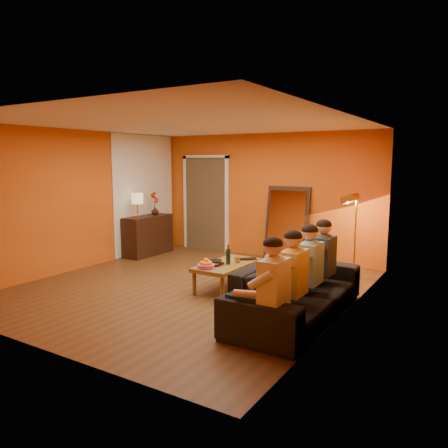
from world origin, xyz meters
The scene contains 27 objects.
room_shell centered at (0.00, 0.37, 1.30)m, with size 5.00×5.50×2.60m.
white_accent centered at (-2.48, 1.75, 1.30)m, with size 0.02×1.90×2.58m, color white.
doorway_recess centered at (-1.50, 2.83, 1.05)m, with size 1.06×0.30×2.10m, color #3F2D19.
door_jamb_left centered at (-2.07, 2.71, 1.05)m, with size 0.08×0.06×2.20m, color white.
door_jamb_right centered at (-0.93, 2.71, 1.05)m, with size 0.08×0.06×2.20m, color white.
door_header centered at (-1.50, 2.71, 2.12)m, with size 1.22×0.06×0.08m, color white.
mirror_frame centered at (0.55, 2.63, 0.76)m, with size 0.92×0.06×1.52m, color #321B10.
mirror_glass centered at (0.55, 2.59, 0.76)m, with size 0.78×0.02×1.36m, color white.
sideboard centered at (-2.24, 1.55, 0.42)m, with size 0.44×1.18×0.85m, color #321B10.
table_lamp centered at (-2.24, 1.25, 1.10)m, with size 0.24×0.24×0.51m, color beige, non-canonical shape.
sofa centered at (2.00, -0.36, 0.37)m, with size 0.98×2.51×0.73m, color black.
coffee_table centered at (0.57, 0.24, 0.21)m, with size 0.62×1.22×0.42m, color brown, non-canonical shape.
floor_lamp centered at (2.10, 2.01, 0.72)m, with size 0.30×0.24×1.44m, color gold, non-canonical shape.
dog centered at (1.40, 0.06, 0.35)m, with size 0.39×0.60×0.71m, color #A36F49, non-canonical shape.
person_far_left centered at (2.13, -1.36, 0.61)m, with size 0.70×0.44×1.22m, color silver, non-canonical shape.
person_mid_left centered at (2.13, -0.81, 0.61)m, with size 0.70×0.44×1.22m, color gold, non-canonical shape.
person_mid_right centered at (2.13, -0.26, 0.61)m, with size 0.70×0.44×1.22m, color #82ACCA, non-canonical shape.
person_far_right centered at (2.13, 0.29, 0.61)m, with size 0.70×0.44×1.22m, color #2F3034, non-canonical shape.
fruit_bowl centered at (0.47, -0.21, 0.50)m, with size 0.26×0.26×0.16m, color #BF4374, non-canonical shape.
wine_bottle centered at (0.62, 0.19, 0.58)m, with size 0.07×0.07×0.31m, color black.
tumbler centered at (0.69, 0.36, 0.47)m, with size 0.10×0.10×0.10m, color #B27F3F.
laptop centered at (0.75, 0.59, 0.43)m, with size 0.32×0.20×0.03m, color black.
book_lower centered at (0.39, 0.04, 0.43)m, with size 0.19×0.25×0.02m, color #321B10.
book_mid centered at (0.40, 0.05, 0.45)m, with size 0.17×0.23×0.02m, color #A52612.
book_upper centered at (0.39, 0.03, 0.47)m, with size 0.18×0.24×0.02m, color black.
vase centered at (-2.24, 1.80, 0.94)m, with size 0.16×0.16×0.17m, color #321B10.
flowers centered at (-2.24, 1.80, 1.23)m, with size 0.17×0.17×0.51m, color #A52612, non-canonical shape.
Camera 1 is at (4.07, -5.54, 2.03)m, focal length 35.00 mm.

